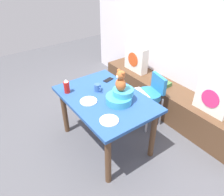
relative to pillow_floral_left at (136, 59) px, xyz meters
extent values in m
plane|color=#4C4C51|center=(0.75, -1.15, -0.68)|extent=(8.00, 8.00, 0.00)
cube|color=silver|center=(0.75, 0.29, 0.62)|extent=(4.40, 0.10, 2.60)
cube|color=brown|center=(0.75, 0.02, -0.45)|extent=(2.60, 0.44, 0.46)
cube|color=white|center=(0.00, 0.00, 0.00)|extent=(0.44, 0.14, 0.44)
cylinder|color=#D84C1E|center=(0.00, -0.07, 0.00)|extent=(0.24, 0.01, 0.24)
cube|color=white|center=(1.46, 0.00, 0.00)|extent=(0.44, 0.14, 0.44)
cylinder|color=#E02D72|center=(1.46, -0.07, 0.00)|extent=(0.24, 0.01, 0.24)
cube|color=#416D38|center=(0.65, 0.02, -0.19)|extent=(0.20, 0.14, 0.06)
cube|color=#264C8C|center=(0.75, -1.15, 0.04)|extent=(1.23, 0.85, 0.04)
cylinder|color=brown|center=(0.22, -1.48, -0.33)|extent=(0.07, 0.07, 0.70)
cylinder|color=brown|center=(1.27, -1.48, -0.33)|extent=(0.07, 0.07, 0.70)
cylinder|color=brown|center=(0.22, -0.82, -0.33)|extent=(0.07, 0.07, 0.70)
cylinder|color=brown|center=(1.27, -0.82, -0.33)|extent=(0.07, 0.07, 0.70)
cylinder|color=#2672B2|center=(0.78, -0.43, -0.17)|extent=(0.34, 0.34, 0.10)
cube|color=#2672B2|center=(0.81, -0.29, -0.01)|extent=(0.30, 0.11, 0.24)
cube|color=white|center=(0.74, -0.60, -0.10)|extent=(0.34, 0.26, 0.02)
cylinder|color=silver|center=(0.64, -0.57, -0.45)|extent=(0.03, 0.03, 0.46)
cylinder|color=silver|center=(0.92, -0.57, -0.45)|extent=(0.03, 0.03, 0.46)
cylinder|color=silver|center=(0.64, -0.29, -0.45)|extent=(0.03, 0.03, 0.46)
cylinder|color=silver|center=(0.92, -0.29, -0.45)|extent=(0.03, 0.03, 0.46)
cylinder|color=#399BBB|center=(0.93, -1.09, 0.10)|extent=(0.30, 0.30, 0.09)
cylinder|color=#399BBB|center=(0.93, -1.03, 0.18)|extent=(0.24, 0.24, 0.07)
ellipsoid|color=#B35B2C|center=(0.93, -1.07, 0.29)|extent=(0.13, 0.11, 0.15)
sphere|color=#B35B2C|center=(0.93, -1.07, 0.41)|extent=(0.10, 0.10, 0.10)
sphere|color=beige|center=(0.93, -1.11, 0.40)|extent=(0.04, 0.04, 0.04)
sphere|color=#B35B2C|center=(0.89, -1.07, 0.45)|extent=(0.04, 0.04, 0.04)
sphere|color=#B35B2C|center=(0.97, -1.07, 0.45)|extent=(0.04, 0.04, 0.04)
cylinder|color=red|center=(0.38, -1.47, 0.13)|extent=(0.07, 0.07, 0.15)
cone|color=white|center=(0.38, -1.47, 0.23)|extent=(0.06, 0.06, 0.03)
cylinder|color=#335999|center=(0.57, -1.15, 0.11)|extent=(0.08, 0.08, 0.09)
torus|color=#335999|center=(0.62, -1.15, 0.11)|extent=(0.06, 0.01, 0.06)
cylinder|color=white|center=(0.71, -1.36, 0.07)|extent=(0.20, 0.20, 0.01)
cylinder|color=white|center=(1.13, -1.37, 0.07)|extent=(0.20, 0.20, 0.01)
cube|color=black|center=(0.42, -0.88, 0.06)|extent=(0.10, 0.16, 0.01)
camera|label=1|loc=(2.55, -2.37, 1.51)|focal=35.01mm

